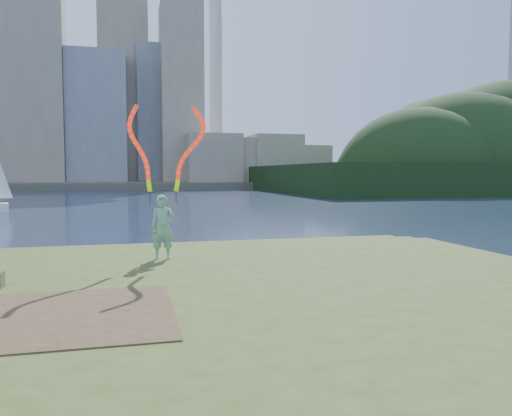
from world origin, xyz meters
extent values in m
plane|color=#18243C|center=(0.00, 0.00, 0.00)|extent=(320.00, 320.00, 0.00)
cube|color=#3B4B1A|center=(0.00, -2.50, 0.15)|extent=(20.00, 18.00, 0.30)
cube|color=#3B4B1A|center=(0.00, -2.20, 0.40)|extent=(17.00, 15.00, 0.30)
cube|color=#3B4B1A|center=(0.00, -2.00, 0.65)|extent=(14.00, 12.00, 0.30)
cube|color=#47331E|center=(-2.20, -3.20, 0.81)|extent=(3.20, 3.00, 0.02)
cube|color=#484335|center=(0.00, 95.00, 0.60)|extent=(320.00, 40.00, 1.20)
cylinder|color=silver|center=(18.00, 102.00, 30.20)|extent=(2.80, 2.80, 58.00)
cube|color=black|center=(55.00, 60.00, 2.00)|extent=(70.00, 42.00, 4.00)
imported|color=#166A3B|center=(-0.45, 1.18, 1.56)|extent=(0.56, 0.38, 1.51)
cylinder|color=black|center=(-0.73, 1.30, 2.25)|extent=(0.02, 0.02, 0.30)
cylinder|color=black|center=(-0.13, 1.27, 2.25)|extent=(0.02, 0.02, 0.30)
camera|label=1|loc=(-1.19, -10.58, 2.81)|focal=35.00mm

